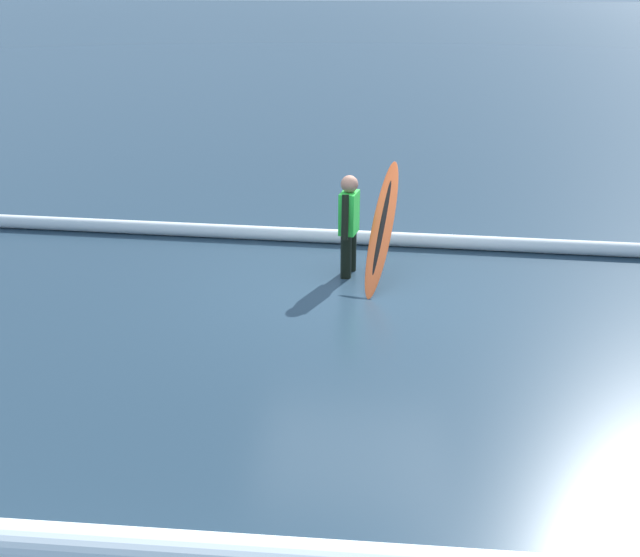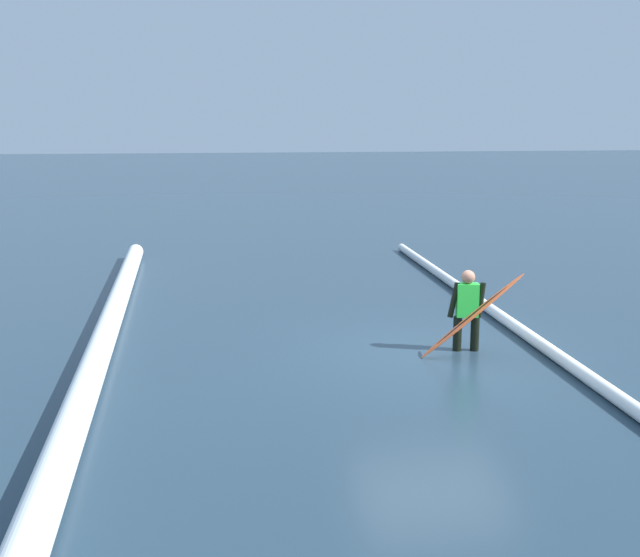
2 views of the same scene
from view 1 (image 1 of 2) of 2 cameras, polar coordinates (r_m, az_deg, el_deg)
ground_plane at (r=9.94m, az=2.44°, el=-0.76°), size 171.95×171.95×0.00m
surfer at (r=10.19m, az=2.08°, el=4.16°), size 0.26×0.60×1.31m
surfboard at (r=10.12m, az=4.46°, el=3.67°), size 0.52×1.59×1.37m
wave_crest_foreground at (r=11.99m, az=-9.03°, el=3.45°), size 15.01×0.92×0.20m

